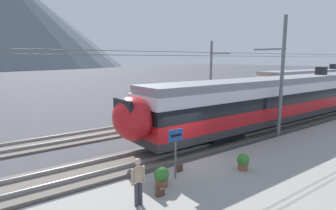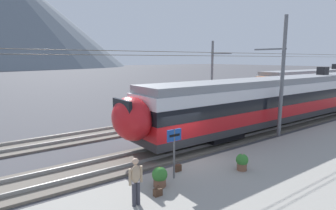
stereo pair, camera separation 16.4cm
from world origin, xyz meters
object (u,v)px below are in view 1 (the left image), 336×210
object	(u,v)px
platform_sign	(176,143)
catenary_mast_far_side	(212,74)
handbag_near_sign	(179,168)
train_far_track	(317,82)
catenary_mast_mid	(280,76)
handbag_beside_passenger	(160,192)
potted_plant_platform_edge	(243,161)
train_near_platform	(290,97)
potted_plant_by_shelter	(161,176)
passenger_walking	(138,179)

from	to	relation	value
platform_sign	catenary_mast_far_side	bearing A→B (deg)	39.80
platform_sign	handbag_near_sign	distance (m)	1.59
train_far_track	catenary_mast_mid	distance (m)	23.28
catenary_mast_far_side	handbag_beside_passenger	world-z (taller)	catenary_mast_far_side
potted_plant_platform_edge	train_near_platform	bearing A→B (deg)	21.56
catenary_mast_mid	handbag_near_sign	distance (m)	9.97
handbag_near_sign	platform_sign	bearing A→B (deg)	-139.99
catenary_mast_far_side	potted_plant_platform_edge	world-z (taller)	catenary_mast_far_side
catenary_mast_far_side	platform_sign	world-z (taller)	catenary_mast_far_side
potted_plant_by_shelter	handbag_near_sign	bearing A→B (deg)	26.81
catenary_mast_mid	potted_plant_by_shelter	xyz separation A→B (m)	(-10.68, -1.78, -3.43)
train_far_track	platform_sign	bearing A→B (deg)	-163.51
potted_plant_platform_edge	handbag_beside_passenger	bearing A→B (deg)	176.76
train_near_platform	potted_plant_by_shelter	world-z (taller)	train_near_platform
train_near_platform	handbag_near_sign	world-z (taller)	train_near_platform
catenary_mast_far_side	platform_sign	distance (m)	18.05
potted_plant_by_shelter	catenary_mast_mid	bearing A→B (deg)	9.48
handbag_beside_passenger	potted_plant_platform_edge	distance (m)	4.42
train_near_platform	potted_plant_platform_edge	xyz separation A→B (m)	(-11.53, -4.55, -1.51)
potted_plant_by_shelter	potted_plant_platform_edge	bearing A→B (deg)	-12.34
handbag_beside_passenger	catenary_mast_far_side	bearing A→B (deg)	39.12
train_far_track	potted_plant_by_shelter	size ratio (longest dim) A/B	33.02
train_far_track	handbag_near_sign	bearing A→B (deg)	-164.04
train_near_platform	catenary_mast_mid	world-z (taller)	catenary_mast_mid
platform_sign	passenger_walking	xyz separation A→B (m)	(-2.39, -0.99, -0.61)
handbag_near_sign	train_near_platform	bearing A→B (deg)	11.93
potted_plant_platform_edge	catenary_mast_far_side	bearing A→B (deg)	49.44
handbag_beside_passenger	handbag_near_sign	bearing A→B (deg)	34.29
train_near_platform	handbag_near_sign	distance (m)	14.36
train_near_platform	catenary_mast_far_side	bearing A→B (deg)	95.20
catenary_mast_mid	potted_plant_platform_edge	xyz separation A→B (m)	(-6.78, -2.64, -3.44)
handbag_beside_passenger	handbag_near_sign	distance (m)	2.41
catenary_mast_mid	catenary_mast_far_side	xyz separation A→B (m)	(4.02, 9.97, -0.39)
catenary_mast_far_side	catenary_mast_mid	bearing A→B (deg)	-111.93
potted_plant_platform_edge	potted_plant_by_shelter	world-z (taller)	potted_plant_by_shelter
train_near_platform	platform_sign	size ratio (longest dim) A/B	14.55
handbag_near_sign	passenger_walking	bearing A→B (deg)	-153.54
catenary_mast_far_side	handbag_near_sign	distance (m)	17.51
catenary_mast_far_side	potted_plant_by_shelter	bearing A→B (deg)	-141.35
train_near_platform	handbag_beside_passenger	bearing A→B (deg)	-164.88
train_far_track	potted_plant_by_shelter	xyz separation A→B (m)	(-32.52, -9.63, -1.50)
handbag_beside_passenger	handbag_near_sign	world-z (taller)	handbag_near_sign
handbag_beside_passenger	train_far_track	bearing A→B (deg)	17.21
catenary_mast_mid	potted_plant_platform_edge	bearing A→B (deg)	-158.73
train_near_platform	platform_sign	world-z (taller)	train_near_platform
catenary_mast_mid	passenger_walking	size ratio (longest dim) A/B	27.08
handbag_near_sign	potted_plant_platform_edge	bearing A→B (deg)	-33.62
catenary_mast_mid	potted_plant_platform_edge	world-z (taller)	catenary_mast_mid
train_near_platform	potted_plant_by_shelter	size ratio (longest dim) A/B	38.80
train_near_platform	catenary_mast_mid	distance (m)	5.47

